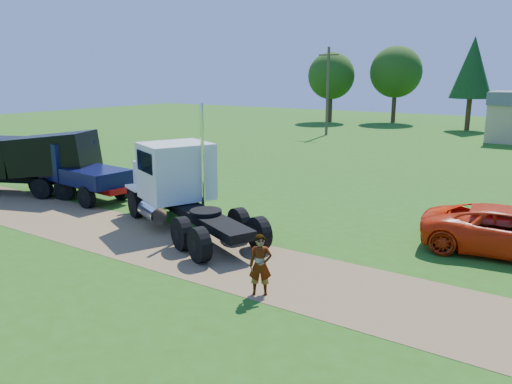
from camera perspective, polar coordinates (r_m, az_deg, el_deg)
The scene contains 7 objects.
ground at distance 17.04m, azimuth -1.35°, elevation -8.30°, with size 140.00×140.00×0.00m, color #2B5312.
dirt_track at distance 17.04m, azimuth -1.35°, elevation -8.28°, with size 120.00×4.20×0.01m, color olive.
white_semi_tractor at distance 21.34m, azimuth -9.04°, elevation 0.94°, with size 8.60×5.82×5.16m.
black_dump_truck at distance 29.17m, azimuth -24.45°, elevation 3.44°, with size 7.86×5.21×3.41m.
navy_truck at distance 27.71m, azimuth -20.12°, elevation 2.52°, with size 6.78×2.80×2.88m.
orange_pickup at distance 19.89m, azimuth 27.12°, elevation -4.05°, with size 2.79×6.05×1.68m, color red.
spectator_a at distance 14.52m, azimuth 0.51°, elevation -8.36°, with size 0.67×0.44×1.83m, color #999999.
Camera 1 is at (9.14, -12.94, 6.28)m, focal length 35.00 mm.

